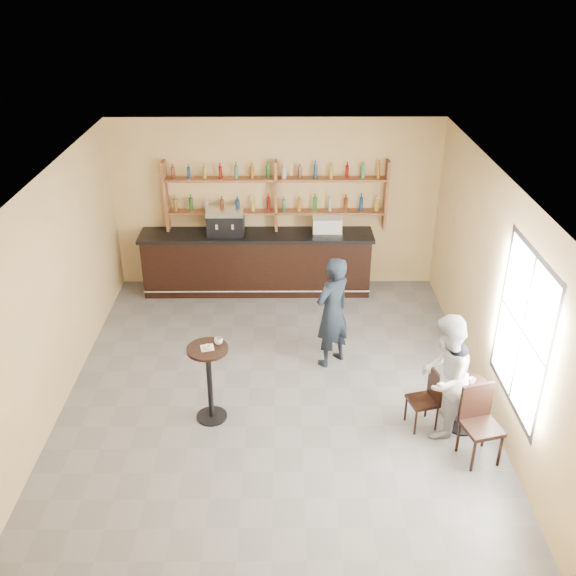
{
  "coord_description": "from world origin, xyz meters",
  "views": [
    {
      "loc": [
        0.14,
        -7.75,
        5.68
      ],
      "look_at": [
        0.2,
        0.8,
        1.25
      ],
      "focal_mm": 40.0,
      "sensor_mm": 36.0,
      "label": 1
    }
  ],
  "objects_px": {
    "pedestal_table": "(210,384)",
    "cafe_table": "(464,406)",
    "patron_second": "(444,376)",
    "chair_west": "(423,400)",
    "pastry_case": "(327,225)",
    "espresso_machine": "(226,221)",
    "man_main": "(332,312)",
    "chair_south": "(482,427)",
    "bar_counter": "(257,262)"
  },
  "relations": [
    {
      "from": "patron_second",
      "to": "pedestal_table",
      "type": "bearing_deg",
      "value": -66.96
    },
    {
      "from": "pedestal_table",
      "to": "patron_second",
      "type": "height_order",
      "value": "patron_second"
    },
    {
      "from": "espresso_machine",
      "to": "cafe_table",
      "type": "xyz_separation_m",
      "value": [
        3.46,
        -4.06,
        -1.04
      ]
    },
    {
      "from": "pedestal_table",
      "to": "bar_counter",
      "type": "bearing_deg",
      "value": 82.56
    },
    {
      "from": "pastry_case",
      "to": "man_main",
      "type": "relative_size",
      "value": 0.3
    },
    {
      "from": "espresso_machine",
      "to": "chair_south",
      "type": "distance_m",
      "value": 5.9
    },
    {
      "from": "cafe_table",
      "to": "patron_second",
      "type": "xyz_separation_m",
      "value": [
        -0.33,
        -0.04,
        0.51
      ]
    },
    {
      "from": "pedestal_table",
      "to": "man_main",
      "type": "distance_m",
      "value": 2.23
    },
    {
      "from": "espresso_machine",
      "to": "chair_west",
      "type": "relative_size",
      "value": 0.8
    },
    {
      "from": "pastry_case",
      "to": "chair_west",
      "type": "height_order",
      "value": "pastry_case"
    },
    {
      "from": "pastry_case",
      "to": "chair_south",
      "type": "xyz_separation_m",
      "value": [
        1.66,
        -4.66,
        -0.82
      ]
    },
    {
      "from": "pastry_case",
      "to": "patron_second",
      "type": "height_order",
      "value": "patron_second"
    },
    {
      "from": "man_main",
      "to": "patron_second",
      "type": "xyz_separation_m",
      "value": [
        1.33,
        -1.64,
        -0.03
      ]
    },
    {
      "from": "pedestal_table",
      "to": "cafe_table",
      "type": "bearing_deg",
      "value": -3.99
    },
    {
      "from": "chair_south",
      "to": "patron_second",
      "type": "height_order",
      "value": "patron_second"
    },
    {
      "from": "man_main",
      "to": "bar_counter",
      "type": "bearing_deg",
      "value": -106.16
    },
    {
      "from": "patron_second",
      "to": "chair_west",
      "type": "bearing_deg",
      "value": -84.41
    },
    {
      "from": "espresso_machine",
      "to": "pedestal_table",
      "type": "bearing_deg",
      "value": -89.39
    },
    {
      "from": "pedestal_table",
      "to": "chair_west",
      "type": "xyz_separation_m",
      "value": [
        2.85,
        -0.19,
        -0.15
      ]
    },
    {
      "from": "pastry_case",
      "to": "patron_second",
      "type": "relative_size",
      "value": 0.31
    },
    {
      "from": "cafe_table",
      "to": "chair_south",
      "type": "distance_m",
      "value": 0.62
    },
    {
      "from": "pedestal_table",
      "to": "patron_second",
      "type": "distance_m",
      "value": 3.09
    },
    {
      "from": "chair_south",
      "to": "bar_counter",
      "type": "bearing_deg",
      "value": 107.39
    },
    {
      "from": "pastry_case",
      "to": "chair_west",
      "type": "relative_size",
      "value": 0.65
    },
    {
      "from": "bar_counter",
      "to": "chair_west",
      "type": "relative_size",
      "value": 5.14
    },
    {
      "from": "espresso_machine",
      "to": "bar_counter",
      "type": "bearing_deg",
      "value": -0.2
    },
    {
      "from": "cafe_table",
      "to": "pedestal_table",
      "type": "bearing_deg",
      "value": 176.01
    },
    {
      "from": "bar_counter",
      "to": "pastry_case",
      "type": "distance_m",
      "value": 1.49
    },
    {
      "from": "bar_counter",
      "to": "chair_west",
      "type": "bearing_deg",
      "value": -59.63
    },
    {
      "from": "bar_counter",
      "to": "patron_second",
      "type": "bearing_deg",
      "value": -57.96
    },
    {
      "from": "pastry_case",
      "to": "man_main",
      "type": "bearing_deg",
      "value": -87.01
    },
    {
      "from": "cafe_table",
      "to": "man_main",
      "type": "bearing_deg",
      "value": 136.23
    },
    {
      "from": "espresso_machine",
      "to": "chair_south",
      "type": "xyz_separation_m",
      "value": [
        3.51,
        -4.66,
        -0.89
      ]
    },
    {
      "from": "espresso_machine",
      "to": "pedestal_table",
      "type": "xyz_separation_m",
      "value": [
        0.05,
        -3.83,
        -0.83
      ]
    },
    {
      "from": "patron_second",
      "to": "pastry_case",
      "type": "bearing_deg",
      "value": -134.52
    },
    {
      "from": "pedestal_table",
      "to": "patron_second",
      "type": "bearing_deg",
      "value": -5.17
    },
    {
      "from": "pastry_case",
      "to": "pedestal_table",
      "type": "height_order",
      "value": "pastry_case"
    },
    {
      "from": "bar_counter",
      "to": "patron_second",
      "type": "distance_m",
      "value": 4.85
    },
    {
      "from": "man_main",
      "to": "chair_south",
      "type": "relative_size",
      "value": 1.78
    },
    {
      "from": "pastry_case",
      "to": "patron_second",
      "type": "distance_m",
      "value": 4.32
    },
    {
      "from": "cafe_table",
      "to": "chair_west",
      "type": "bearing_deg",
      "value": 174.81
    },
    {
      "from": "pastry_case",
      "to": "chair_west",
      "type": "bearing_deg",
      "value": -70.89
    },
    {
      "from": "chair_west",
      "to": "patron_second",
      "type": "xyz_separation_m",
      "value": [
        0.22,
        -0.09,
        0.45
      ]
    },
    {
      "from": "pedestal_table",
      "to": "cafe_table",
      "type": "distance_m",
      "value": 3.42
    },
    {
      "from": "chair_south",
      "to": "espresso_machine",
      "type": "bearing_deg",
      "value": 111.99
    },
    {
      "from": "espresso_machine",
      "to": "patron_second",
      "type": "relative_size",
      "value": 0.38
    },
    {
      "from": "chair_west",
      "to": "man_main",
      "type": "bearing_deg",
      "value": -158.97
    },
    {
      "from": "espresso_machine",
      "to": "chair_south",
      "type": "bearing_deg",
      "value": -53.27
    },
    {
      "from": "espresso_machine",
      "to": "patron_second",
      "type": "xyz_separation_m",
      "value": [
        3.12,
        -4.1,
        -0.53
      ]
    },
    {
      "from": "cafe_table",
      "to": "pastry_case",
      "type": "bearing_deg",
      "value": 111.61
    }
  ]
}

